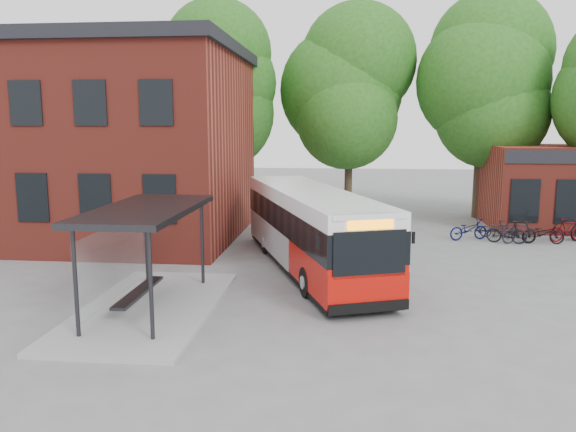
# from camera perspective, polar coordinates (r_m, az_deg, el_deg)

# --- Properties ---
(ground) EXTENTS (100.00, 100.00, 0.00)m
(ground) POSITION_cam_1_polar(r_m,az_deg,el_deg) (16.20, 2.77, -8.88)
(ground) COLOR slate
(station_building) EXTENTS (18.40, 10.40, 8.50)m
(station_building) POSITION_cam_1_polar(r_m,az_deg,el_deg) (28.01, -23.88, 6.87)
(station_building) COLOR maroon
(station_building) RESTS_ON ground
(bus_shelter) EXTENTS (3.60, 7.00, 2.90)m
(bus_shelter) POSITION_cam_1_polar(r_m,az_deg,el_deg) (15.73, -14.03, -4.22)
(bus_shelter) COLOR #27272A
(bus_shelter) RESTS_ON ground
(bike_rail) EXTENTS (5.20, 0.10, 0.38)m
(bike_rail) POSITION_cam_1_polar(r_m,az_deg,el_deg) (27.20, 23.88, -1.80)
(bike_rail) COLOR #27272A
(bike_rail) RESTS_ON ground
(tree_0) EXTENTS (7.92, 7.92, 11.00)m
(tree_0) POSITION_cam_1_polar(r_m,az_deg,el_deg) (32.10, -6.53, 10.04)
(tree_0) COLOR #1F5416
(tree_0) RESTS_ON ground
(tree_1) EXTENTS (7.92, 7.92, 10.40)m
(tree_1) POSITION_cam_1_polar(r_m,az_deg,el_deg) (32.38, 6.24, 9.51)
(tree_1) COLOR #1F5416
(tree_1) RESTS_ON ground
(tree_2) EXTENTS (7.92, 7.92, 11.00)m
(tree_2) POSITION_cam_1_polar(r_m,az_deg,el_deg) (32.20, 19.00, 9.60)
(tree_2) COLOR #1F5416
(tree_2) RESTS_ON ground
(city_bus) EXTENTS (5.94, 11.18, 2.80)m
(city_bus) POSITION_cam_1_polar(r_m,az_deg,el_deg) (19.66, 2.29, -1.41)
(city_bus) COLOR #C10E07
(city_bus) RESTS_ON ground
(bicycle_0) EXTENTS (1.92, 1.24, 0.95)m
(bicycle_0) POSITION_cam_1_polar(r_m,az_deg,el_deg) (25.98, 17.86, -1.29)
(bicycle_0) COLOR #04073A
(bicycle_0) RESTS_ON ground
(bicycle_1) EXTENTS (1.71, 0.87, 0.99)m
(bicycle_1) POSITION_cam_1_polar(r_m,az_deg,el_deg) (25.79, 21.33, -1.52)
(bicycle_1) COLOR black
(bicycle_1) RESTS_ON ground
(bicycle_2) EXTENTS (1.61, 0.76, 0.81)m
(bicycle_2) POSITION_cam_1_polar(r_m,az_deg,el_deg) (26.97, 20.52, -1.21)
(bicycle_2) COLOR black
(bicycle_2) RESTS_ON ground
(bicycle_3) EXTENTS (1.72, 0.96, 0.99)m
(bicycle_3) POSITION_cam_1_polar(r_m,az_deg,el_deg) (25.97, 22.45, -1.51)
(bicycle_3) COLOR black
(bicycle_3) RESTS_ON ground
(bicycle_4) EXTENTS (1.75, 0.64, 0.91)m
(bicycle_4) POSITION_cam_1_polar(r_m,az_deg,el_deg) (26.29, 24.48, -1.61)
(bicycle_4) COLOR black
(bicycle_4) RESTS_ON ground
(bicycle_5) EXTENTS (1.78, 0.85, 1.03)m
(bicycle_5) POSITION_cam_1_polar(r_m,az_deg,el_deg) (27.21, 26.56, -1.29)
(bicycle_5) COLOR #4A070B
(bicycle_5) RESTS_ON ground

